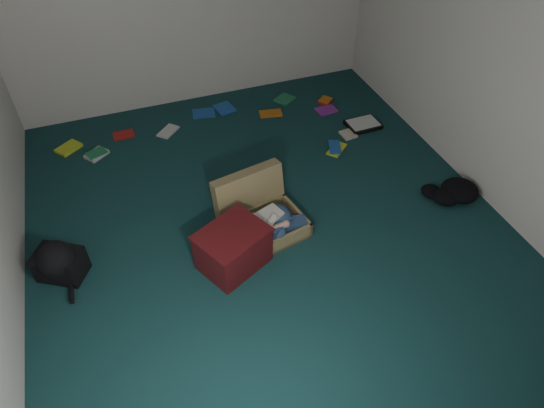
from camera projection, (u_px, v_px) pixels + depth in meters
floor at (266, 222)px, 4.27m from camera, size 4.50×4.50×0.00m
wall_front at (463, 377)px, 1.85m from camera, size 4.50×0.00×4.50m
wall_right at (499, 47)px, 3.89m from camera, size 0.00×4.50×4.50m
suitcase at (259, 214)px, 4.15m from camera, size 0.74×0.73×0.47m
person at (264, 224)px, 4.01m from camera, size 0.71×0.35×0.29m
maroon_bin at (233, 249)px, 3.81m from camera, size 0.65×0.60×0.36m
backpack at (60, 263)px, 3.76m from camera, size 0.56×0.53×0.26m
clothing_pile at (450, 192)px, 4.46m from camera, size 0.45×0.38×0.13m
paper_tray at (363, 124)px, 5.34m from camera, size 0.36×0.27×0.05m
book_scatter at (234, 124)px, 5.37m from camera, size 3.13×1.41×0.02m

